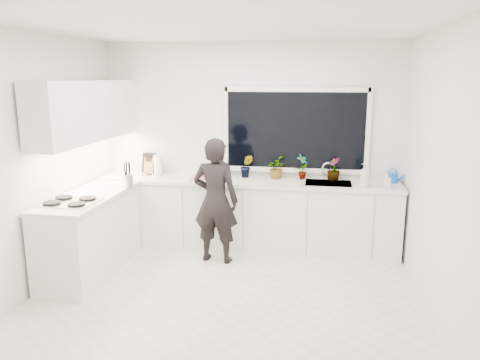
# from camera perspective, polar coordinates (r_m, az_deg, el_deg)

# --- Properties ---
(floor) EXTENTS (4.00, 3.50, 0.02)m
(floor) POSITION_cam_1_polar(r_m,az_deg,el_deg) (5.07, -1.80, -13.85)
(floor) COLOR beige
(floor) RESTS_ON ground
(wall_back) EXTENTS (4.00, 0.02, 2.70)m
(wall_back) POSITION_cam_1_polar(r_m,az_deg,el_deg) (6.35, 1.29, 4.40)
(wall_back) COLOR white
(wall_back) RESTS_ON ground
(wall_left) EXTENTS (0.02, 3.50, 2.70)m
(wall_left) POSITION_cam_1_polar(r_m,az_deg,el_deg) (5.41, -23.29, 1.98)
(wall_left) COLOR white
(wall_left) RESTS_ON ground
(wall_right) EXTENTS (0.02, 3.50, 2.70)m
(wall_right) POSITION_cam_1_polar(r_m,az_deg,el_deg) (4.67, 23.02, 0.50)
(wall_right) COLOR white
(wall_right) RESTS_ON ground
(ceiling) EXTENTS (4.00, 3.50, 0.02)m
(ceiling) POSITION_cam_1_polar(r_m,az_deg,el_deg) (4.57, -2.04, 18.37)
(ceiling) COLOR white
(ceiling) RESTS_ON wall_back
(window) EXTENTS (1.80, 0.02, 1.00)m
(window) POSITION_cam_1_polar(r_m,az_deg,el_deg) (6.23, 6.75, 6.02)
(window) COLOR black
(window) RESTS_ON wall_back
(base_cabinets_back) EXTENTS (3.92, 0.58, 0.88)m
(base_cabinets_back) POSITION_cam_1_polar(r_m,az_deg,el_deg) (6.24, 0.83, -4.29)
(base_cabinets_back) COLOR white
(base_cabinets_back) RESTS_ON floor
(base_cabinets_left) EXTENTS (0.58, 1.60, 0.88)m
(base_cabinets_left) POSITION_cam_1_polar(r_m,az_deg,el_deg) (5.75, -17.75, -6.39)
(base_cabinets_left) COLOR white
(base_cabinets_left) RESTS_ON floor
(countertop_back) EXTENTS (3.94, 0.62, 0.04)m
(countertop_back) POSITION_cam_1_polar(r_m,az_deg,el_deg) (6.11, 0.83, -0.19)
(countertop_back) COLOR silver
(countertop_back) RESTS_ON base_cabinets_back
(countertop_left) EXTENTS (0.62, 1.60, 0.04)m
(countertop_left) POSITION_cam_1_polar(r_m,az_deg,el_deg) (5.62, -18.06, -1.95)
(countertop_left) COLOR silver
(countertop_left) RESTS_ON base_cabinets_left
(upper_cabinets) EXTENTS (0.34, 2.10, 0.70)m
(upper_cabinets) POSITION_cam_1_polar(r_m,az_deg,el_deg) (5.84, -18.15, 8.03)
(upper_cabinets) COLOR white
(upper_cabinets) RESTS_ON wall_left
(sink) EXTENTS (0.58, 0.42, 0.14)m
(sink) POSITION_cam_1_polar(r_m,az_deg,el_deg) (6.06, 10.70, -0.81)
(sink) COLOR silver
(sink) RESTS_ON countertop_back
(faucet) EXTENTS (0.03, 0.03, 0.22)m
(faucet) POSITION_cam_1_polar(r_m,az_deg,el_deg) (6.22, 10.73, 1.04)
(faucet) COLOR silver
(faucet) RESTS_ON countertop_back
(stovetop) EXTENTS (0.56, 0.48, 0.03)m
(stovetop) POSITION_cam_1_polar(r_m,az_deg,el_deg) (5.33, -20.01, -2.48)
(stovetop) COLOR black
(stovetop) RESTS_ON countertop_left
(person) EXTENTS (0.60, 0.43, 1.54)m
(person) POSITION_cam_1_polar(r_m,az_deg,el_deg) (5.68, -2.99, -2.52)
(person) COLOR black
(person) RESTS_ON floor
(pizza_tray) EXTENTS (0.54, 0.45, 0.03)m
(pizza_tray) POSITION_cam_1_polar(r_m,az_deg,el_deg) (6.19, -4.06, 0.27)
(pizza_tray) COLOR silver
(pizza_tray) RESTS_ON countertop_back
(pizza) EXTENTS (0.49, 0.40, 0.01)m
(pizza) POSITION_cam_1_polar(r_m,az_deg,el_deg) (6.19, -4.07, 0.42)
(pizza) COLOR #AB161F
(pizza) RESTS_ON pizza_tray
(watering_can) EXTENTS (0.15, 0.15, 0.13)m
(watering_can) POSITION_cam_1_polar(r_m,az_deg,el_deg) (6.26, 18.05, 0.29)
(watering_can) COLOR blue
(watering_can) RESTS_ON countertop_back
(paper_towel_roll) EXTENTS (0.14, 0.14, 0.26)m
(paper_towel_roll) POSITION_cam_1_polar(r_m,az_deg,el_deg) (6.49, -9.97, 1.72)
(paper_towel_roll) COLOR white
(paper_towel_roll) RESTS_ON countertop_back
(knife_block) EXTENTS (0.13, 0.10, 0.22)m
(knife_block) POSITION_cam_1_polar(r_m,az_deg,el_deg) (6.58, -10.93, 1.64)
(knife_block) COLOR #A47B4C
(knife_block) RESTS_ON countertop_back
(utensil_crock) EXTENTS (0.15, 0.15, 0.16)m
(utensil_crock) POSITION_cam_1_polar(r_m,az_deg,el_deg) (5.86, -13.50, -0.08)
(utensil_crock) COLOR silver
(utensil_crock) RESTS_ON countertop_left
(picture_frame_large) EXTENTS (0.22, 0.08, 0.28)m
(picture_frame_large) POSITION_cam_1_polar(r_m,az_deg,el_deg) (6.68, -11.02, 2.07)
(picture_frame_large) COLOR black
(picture_frame_large) RESTS_ON countertop_back
(picture_frame_small) EXTENTS (0.25, 0.03, 0.30)m
(picture_frame_small) POSITION_cam_1_polar(r_m,az_deg,el_deg) (6.40, -2.50, 1.92)
(picture_frame_small) COLOR black
(picture_frame_small) RESTS_ON countertop_back
(herb_plants) EXTENTS (1.36, 0.31, 0.34)m
(herb_plants) POSITION_cam_1_polar(r_m,az_deg,el_deg) (6.19, 5.79, 1.53)
(herb_plants) COLOR #26662D
(herb_plants) RESTS_ON countertop_back
(soap_bottles) EXTENTS (0.38, 0.16, 0.29)m
(soap_bottles) POSITION_cam_1_polar(r_m,az_deg,el_deg) (5.91, 15.61, 0.42)
(soap_bottles) COLOR #D8BF66
(soap_bottles) RESTS_ON countertop_back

